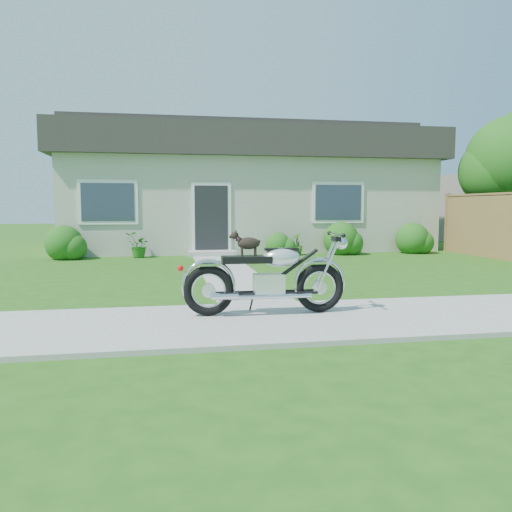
{
  "coord_description": "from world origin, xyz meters",
  "views": [
    {
      "loc": [
        -2.84,
        -6.11,
        1.46
      ],
      "look_at": [
        -1.56,
        1.0,
        0.75
      ],
      "focal_mm": 35.0,
      "sensor_mm": 36.0,
      "label": 1
    }
  ],
  "objects_px": {
    "potted_plant_right": "(297,244)",
    "motorcycle_with_dog": "(269,277)",
    "potted_plant_left": "(138,245)",
    "house": "(245,188)"
  },
  "relations": [
    {
      "from": "house",
      "to": "potted_plant_left",
      "type": "relative_size",
      "value": 17.25
    },
    {
      "from": "potted_plant_left",
      "to": "motorcycle_with_dog",
      "type": "height_order",
      "value": "motorcycle_with_dog"
    },
    {
      "from": "potted_plant_right",
      "to": "motorcycle_with_dog",
      "type": "distance_m",
      "value": 8.63
    },
    {
      "from": "potted_plant_left",
      "to": "motorcycle_with_dog",
      "type": "xyz_separation_m",
      "value": [
        2.15,
        -8.24,
        0.17
      ]
    },
    {
      "from": "house",
      "to": "potted_plant_right",
      "type": "bearing_deg",
      "value": -72.98
    },
    {
      "from": "house",
      "to": "potted_plant_left",
      "type": "xyz_separation_m",
      "value": [
        -3.66,
        -3.44,
        -1.79
      ]
    },
    {
      "from": "potted_plant_right",
      "to": "motorcycle_with_dog",
      "type": "relative_size",
      "value": 0.31
    },
    {
      "from": "potted_plant_left",
      "to": "potted_plant_right",
      "type": "height_order",
      "value": "potted_plant_left"
    },
    {
      "from": "potted_plant_left",
      "to": "motorcycle_with_dog",
      "type": "relative_size",
      "value": 0.33
    },
    {
      "from": "potted_plant_left",
      "to": "potted_plant_right",
      "type": "relative_size",
      "value": 1.07
    }
  ]
}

